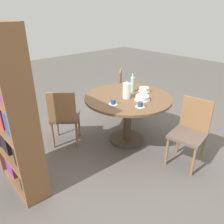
{
  "coord_description": "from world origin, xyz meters",
  "views": [
    {
      "loc": [
        -2.11,
        2.25,
        1.95
      ],
      "look_at": [
        0.0,
        0.33,
        0.6
      ],
      "focal_mm": 35.0,
      "sensor_mm": 36.0,
      "label": 1
    }
  ],
  "objects_px": {
    "bookshelf": "(13,114)",
    "cup_b": "(113,102)",
    "cake_second": "(144,90)",
    "chair_c": "(127,91)",
    "chair_b": "(190,131)",
    "water_bottle": "(133,84)",
    "cup_a": "(140,105)",
    "chair_a": "(64,116)",
    "cake_main": "(142,98)",
    "coffee_pot": "(127,90)"
  },
  "relations": [
    {
      "from": "bookshelf",
      "to": "chair_a",
      "type": "bearing_deg",
      "value": 116.83
    },
    {
      "from": "water_bottle",
      "to": "cup_a",
      "type": "height_order",
      "value": "water_bottle"
    },
    {
      "from": "coffee_pot",
      "to": "cake_second",
      "type": "xyz_separation_m",
      "value": [
        0.01,
        -0.41,
        -0.09
      ]
    },
    {
      "from": "cake_second",
      "to": "cup_b",
      "type": "distance_m",
      "value": 0.72
    },
    {
      "from": "cup_a",
      "to": "cup_b",
      "type": "bearing_deg",
      "value": 34.31
    },
    {
      "from": "cake_second",
      "to": "cup_a",
      "type": "relative_size",
      "value": 1.45
    },
    {
      "from": "water_bottle",
      "to": "cake_second",
      "type": "relative_size",
      "value": 1.71
    },
    {
      "from": "coffee_pot",
      "to": "cup_a",
      "type": "xyz_separation_m",
      "value": [
        -0.35,
        0.1,
        -0.09
      ]
    },
    {
      "from": "chair_c",
      "to": "cake_main",
      "type": "height_order",
      "value": "chair_c"
    },
    {
      "from": "chair_a",
      "to": "chair_b",
      "type": "height_order",
      "value": "same"
    },
    {
      "from": "bookshelf",
      "to": "chair_b",
      "type": "bearing_deg",
      "value": 59.02
    },
    {
      "from": "chair_a",
      "to": "coffee_pot",
      "type": "distance_m",
      "value": 1.01
    },
    {
      "from": "bookshelf",
      "to": "cup_a",
      "type": "distance_m",
      "value": 1.56
    },
    {
      "from": "chair_c",
      "to": "cake_second",
      "type": "relative_size",
      "value": 4.87
    },
    {
      "from": "chair_b",
      "to": "water_bottle",
      "type": "xyz_separation_m",
      "value": [
        1.05,
        0.01,
        0.4
      ]
    },
    {
      "from": "cake_second",
      "to": "cup_a",
      "type": "height_order",
      "value": "cup_a"
    },
    {
      "from": "chair_a",
      "to": "cup_b",
      "type": "xyz_separation_m",
      "value": [
        -0.64,
        -0.41,
        0.3
      ]
    },
    {
      "from": "cake_main",
      "to": "cake_second",
      "type": "xyz_separation_m",
      "value": [
        0.22,
        -0.3,
        -0.0
      ]
    },
    {
      "from": "water_bottle",
      "to": "cup_a",
      "type": "relative_size",
      "value": 2.48
    },
    {
      "from": "coffee_pot",
      "to": "cake_second",
      "type": "distance_m",
      "value": 0.42
    },
    {
      "from": "chair_a",
      "to": "water_bottle",
      "type": "xyz_separation_m",
      "value": [
        -0.47,
        -0.98,
        0.4
      ]
    },
    {
      "from": "cup_a",
      "to": "chair_a",
      "type": "bearing_deg",
      "value": 33.09
    },
    {
      "from": "cup_a",
      "to": "cup_b",
      "type": "relative_size",
      "value": 1.0
    },
    {
      "from": "bookshelf",
      "to": "cup_b",
      "type": "bearing_deg",
      "value": 79.95
    },
    {
      "from": "chair_c",
      "to": "water_bottle",
      "type": "xyz_separation_m",
      "value": [
        -0.58,
        0.5,
        0.4
      ]
    },
    {
      "from": "chair_c",
      "to": "water_bottle",
      "type": "bearing_deg",
      "value": -171.18
    },
    {
      "from": "chair_b",
      "to": "cake_main",
      "type": "xyz_separation_m",
      "value": [
        0.71,
        0.16,
        0.3
      ]
    },
    {
      "from": "cup_a",
      "to": "cake_main",
      "type": "bearing_deg",
      "value": -55.91
    },
    {
      "from": "bookshelf",
      "to": "cup_a",
      "type": "bearing_deg",
      "value": 70.07
    },
    {
      "from": "chair_b",
      "to": "cake_second",
      "type": "relative_size",
      "value": 4.87
    },
    {
      "from": "chair_c",
      "to": "cup_a",
      "type": "bearing_deg",
      "value": -169.77
    },
    {
      "from": "cake_main",
      "to": "cake_second",
      "type": "distance_m",
      "value": 0.37
    },
    {
      "from": "coffee_pot",
      "to": "water_bottle",
      "type": "xyz_separation_m",
      "value": [
        0.13,
        -0.26,
        0.01
      ]
    },
    {
      "from": "bookshelf",
      "to": "cake_second",
      "type": "relative_size",
      "value": 10.0
    },
    {
      "from": "chair_c",
      "to": "coffee_pot",
      "type": "xyz_separation_m",
      "value": [
        -0.71,
        0.76,
        0.39
      ]
    },
    {
      "from": "chair_b",
      "to": "water_bottle",
      "type": "height_order",
      "value": "water_bottle"
    },
    {
      "from": "coffee_pot",
      "to": "water_bottle",
      "type": "relative_size",
      "value": 0.83
    },
    {
      "from": "chair_c",
      "to": "cup_a",
      "type": "height_order",
      "value": "chair_c"
    },
    {
      "from": "chair_a",
      "to": "chair_b",
      "type": "relative_size",
      "value": 1.0
    },
    {
      "from": "chair_c",
      "to": "cup_a",
      "type": "xyz_separation_m",
      "value": [
        -1.06,
        0.86,
        0.3
      ]
    },
    {
      "from": "chair_c",
      "to": "cup_b",
      "type": "xyz_separation_m",
      "value": [
        -0.76,
        1.07,
        0.3
      ]
    },
    {
      "from": "chair_a",
      "to": "chair_c",
      "type": "relative_size",
      "value": 1.0
    },
    {
      "from": "bookshelf",
      "to": "cake_main",
      "type": "relative_size",
      "value": 8.28
    },
    {
      "from": "cake_main",
      "to": "cup_a",
      "type": "bearing_deg",
      "value": 124.09
    },
    {
      "from": "cake_second",
      "to": "bookshelf",
      "type": "bearing_deg",
      "value": 85.06
    },
    {
      "from": "water_bottle",
      "to": "cake_second",
      "type": "xyz_separation_m",
      "value": [
        -0.12,
        -0.14,
        -0.1
      ]
    },
    {
      "from": "bookshelf",
      "to": "cake_second",
      "type": "bearing_deg",
      "value": 85.06
    },
    {
      "from": "chair_a",
      "to": "chair_c",
      "type": "distance_m",
      "value": 1.48
    },
    {
      "from": "coffee_pot",
      "to": "cake_second",
      "type": "relative_size",
      "value": 1.41
    },
    {
      "from": "coffee_pot",
      "to": "chair_a",
      "type": "bearing_deg",
      "value": 50.25
    }
  ]
}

